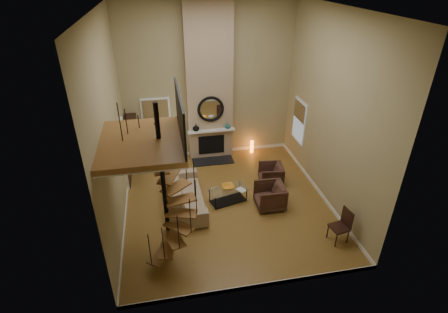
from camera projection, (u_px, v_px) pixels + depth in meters
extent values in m
cube|color=olive|center=(226.00, 203.00, 10.53)|extent=(6.00, 6.50, 0.01)
cube|color=tan|center=(208.00, 83.00, 11.97)|extent=(6.00, 0.02, 5.50)
cube|color=tan|center=(261.00, 187.00, 6.40)|extent=(6.00, 0.02, 5.50)
cube|color=tan|center=(111.00, 129.00, 8.69)|extent=(0.02, 6.50, 5.50)
cube|color=tan|center=(331.00, 112.00, 9.68)|extent=(0.02, 6.50, 5.50)
cube|color=silver|center=(227.00, 8.00, 7.85)|extent=(6.00, 6.50, 0.01)
cube|color=white|center=(210.00, 151.00, 13.28)|extent=(6.00, 0.02, 0.12)
cube|color=white|center=(255.00, 286.00, 7.73)|extent=(6.00, 0.02, 0.12)
cube|color=white|center=(126.00, 213.00, 10.01)|extent=(0.02, 6.50, 0.12)
cube|color=white|center=(318.00, 190.00, 11.00)|extent=(0.02, 6.50, 0.12)
cube|color=tan|center=(209.00, 85.00, 11.81)|extent=(1.60, 0.38, 5.50)
cube|color=black|center=(213.00, 161.00, 12.72)|extent=(1.50, 0.60, 0.04)
cube|color=black|center=(211.00, 145.00, 12.71)|extent=(0.95, 0.02, 0.72)
cube|color=white|center=(211.00, 131.00, 12.35)|extent=(1.70, 0.18, 0.06)
torus|color=black|center=(211.00, 109.00, 12.01)|extent=(0.94, 0.10, 0.94)
cylinder|color=white|center=(211.00, 109.00, 12.02)|extent=(0.80, 0.01, 0.80)
imported|color=black|center=(196.00, 128.00, 12.22)|extent=(0.24, 0.24, 0.25)
imported|color=#195959|center=(228.00, 126.00, 12.42)|extent=(0.20, 0.20, 0.21)
cube|color=white|center=(156.00, 118.00, 12.20)|extent=(1.02, 0.04, 1.52)
cube|color=#8C9EB2|center=(156.00, 119.00, 12.18)|extent=(0.90, 0.01, 1.40)
cube|color=olive|center=(156.00, 113.00, 12.07)|extent=(0.90, 0.01, 0.98)
cube|color=white|center=(299.00, 121.00, 11.96)|extent=(0.04, 1.02, 1.52)
cube|color=#8C9EB2|center=(299.00, 122.00, 11.95)|extent=(0.01, 0.90, 1.40)
cube|color=olive|center=(299.00, 111.00, 11.76)|extent=(0.01, 0.90, 0.63)
cube|color=white|center=(125.00, 154.00, 11.07)|extent=(0.06, 1.05, 2.16)
cube|color=black|center=(126.00, 154.00, 11.09)|extent=(0.05, 0.90, 2.05)
cube|color=#8C9EB2|center=(126.00, 142.00, 10.88)|extent=(0.01, 0.60, 0.90)
cube|color=olive|center=(142.00, 142.00, 7.08)|extent=(1.70, 2.20, 0.12)
cube|color=white|center=(142.00, 145.00, 7.12)|extent=(1.70, 2.20, 0.03)
cube|color=black|center=(180.00, 115.00, 6.96)|extent=(0.04, 2.20, 0.94)
cylinder|color=black|center=(164.00, 187.00, 7.71)|extent=(0.10, 0.10, 4.02)
cube|color=olive|center=(161.00, 255.00, 8.29)|extent=(0.71, 0.78, 0.04)
cylinder|color=black|center=(150.00, 250.00, 7.78)|extent=(0.02, 0.02, 0.94)
cube|color=olive|center=(167.00, 248.00, 8.12)|extent=(0.46, 0.77, 0.04)
cylinder|color=black|center=(163.00, 244.00, 7.58)|extent=(0.02, 0.02, 0.94)
cube|color=olive|center=(174.00, 239.00, 8.04)|extent=(0.55, 0.79, 0.04)
cylinder|color=black|center=(178.00, 232.00, 7.53)|extent=(0.02, 0.02, 0.94)
cube|color=olive|center=(179.00, 227.00, 8.01)|extent=(0.75, 0.74, 0.04)
cylinder|color=black|center=(190.00, 216.00, 7.61)|extent=(0.02, 0.02, 0.94)
cube|color=olive|center=(182.00, 213.00, 8.03)|extent=(0.79, 0.53, 0.04)
cylinder|color=black|center=(196.00, 198.00, 7.77)|extent=(0.02, 0.02, 0.94)
cube|color=olive|center=(181.00, 200.00, 8.05)|extent=(0.77, 0.48, 0.04)
cylinder|color=black|center=(194.00, 180.00, 7.94)|extent=(0.02, 0.02, 0.94)
cube|color=olive|center=(176.00, 187.00, 8.05)|extent=(0.77, 0.72, 0.04)
cylinder|color=black|center=(186.00, 164.00, 8.06)|extent=(0.02, 0.02, 0.94)
cube|color=olive|center=(169.00, 176.00, 7.98)|extent=(0.58, 0.79, 0.04)
cylinder|color=black|center=(172.00, 151.00, 8.06)|extent=(0.02, 0.02, 0.94)
cube|color=olive|center=(160.00, 167.00, 7.85)|extent=(0.41, 0.75, 0.04)
cylinder|color=black|center=(156.00, 142.00, 7.92)|extent=(0.02, 0.02, 0.94)
cube|color=olive|center=(152.00, 159.00, 7.64)|extent=(0.68, 0.79, 0.04)
cylinder|color=black|center=(140.00, 135.00, 7.64)|extent=(0.02, 0.02, 0.94)
cube|color=olive|center=(145.00, 152.00, 7.39)|extent=(0.80, 0.64, 0.04)
cylinder|color=black|center=(127.00, 130.00, 7.25)|extent=(0.02, 0.02, 0.94)
cube|color=olive|center=(142.00, 145.00, 7.11)|extent=(0.72, 0.34, 0.04)
cylinder|color=black|center=(120.00, 125.00, 6.82)|extent=(0.02, 0.02, 0.94)
cube|color=black|center=(133.00, 142.00, 12.04)|extent=(0.38, 0.81, 1.82)
imported|color=tan|center=(186.00, 193.00, 10.27)|extent=(1.02, 2.47, 0.71)
imported|color=#482B21|center=(273.00, 174.00, 11.29)|extent=(0.84, 0.83, 0.69)
imported|color=#482B21|center=(272.00, 196.00, 10.24)|extent=(0.87, 0.84, 0.77)
cube|color=silver|center=(228.00, 189.00, 10.38)|extent=(1.26, 0.85, 0.02)
cube|color=black|center=(228.00, 200.00, 10.59)|extent=(1.14, 0.73, 0.01)
cylinder|color=black|center=(216.00, 204.00, 10.12)|extent=(0.04, 0.04, 0.42)
cylinder|color=black|center=(247.00, 195.00, 10.51)|extent=(0.04, 0.04, 0.42)
cylinder|color=black|center=(210.00, 196.00, 10.47)|extent=(0.04, 0.04, 0.42)
cylinder|color=black|center=(240.00, 187.00, 10.86)|extent=(0.04, 0.04, 0.42)
imported|color=orange|center=(228.00, 187.00, 10.40)|extent=(0.38, 0.38, 0.09)
imported|color=gray|center=(241.00, 190.00, 10.30)|extent=(0.32, 0.34, 0.03)
cylinder|color=black|center=(176.00, 171.00, 12.13)|extent=(0.37, 0.37, 0.03)
cylinder|color=black|center=(175.00, 151.00, 11.75)|extent=(0.04, 0.04, 1.58)
cylinder|color=#F2E5C6|center=(173.00, 131.00, 11.38)|extent=(0.41, 0.41, 0.33)
cylinder|color=orange|center=(252.00, 147.00, 13.22)|extent=(0.13, 0.13, 0.47)
cube|color=black|center=(339.00, 228.00, 8.88)|extent=(0.49, 0.49, 0.05)
cube|color=black|center=(347.00, 218.00, 8.82)|extent=(0.11, 0.40, 0.50)
cylinder|color=black|center=(336.00, 241.00, 8.79)|extent=(0.04, 0.04, 0.40)
cylinder|color=black|center=(348.00, 237.00, 8.90)|extent=(0.04, 0.04, 0.40)
cylinder|color=black|center=(328.00, 232.00, 9.08)|extent=(0.04, 0.04, 0.40)
cylinder|color=black|center=(339.00, 228.00, 9.20)|extent=(0.04, 0.04, 0.40)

